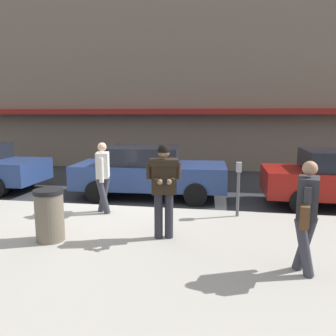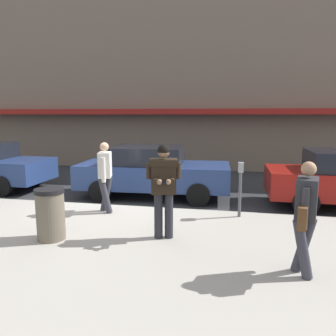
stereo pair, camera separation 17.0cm
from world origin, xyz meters
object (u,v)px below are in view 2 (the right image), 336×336
(pedestrian_with_bag, at_px, (305,212))
(parking_meter, at_px, (240,182))
(man_texting_on_phone, at_px, (164,181))
(pedestrian_in_light_coat, at_px, (105,173))
(trash_bin, at_px, (51,214))
(parked_sedan_mid, at_px, (152,171))

(pedestrian_with_bag, xyz_separation_m, parking_meter, (-0.85, 2.68, -0.14))
(man_texting_on_phone, bearing_deg, pedestrian_with_bag, -24.67)
(man_texting_on_phone, height_order, parking_meter, man_texting_on_phone)
(man_texting_on_phone, height_order, pedestrian_in_light_coat, man_texting_on_phone)
(pedestrian_in_light_coat, bearing_deg, trash_bin, -101.07)
(parking_meter, bearing_deg, trash_bin, -149.41)
(pedestrian_in_light_coat, distance_m, parking_meter, 3.18)
(pedestrian_with_bag, relative_size, parking_meter, 1.34)
(pedestrian_with_bag, height_order, trash_bin, pedestrian_with_bag)
(pedestrian_in_light_coat, distance_m, trash_bin, 1.95)
(parking_meter, xyz_separation_m, trash_bin, (-3.53, -2.09, -0.34))
(pedestrian_in_light_coat, bearing_deg, parked_sedan_mid, 74.26)
(pedestrian_in_light_coat, height_order, trash_bin, pedestrian_in_light_coat)
(man_texting_on_phone, bearing_deg, parking_meter, 48.28)
(pedestrian_in_light_coat, bearing_deg, pedestrian_with_bag, -31.36)
(pedestrian_in_light_coat, relative_size, pedestrian_with_bag, 1.00)
(parked_sedan_mid, height_order, pedestrian_in_light_coat, pedestrian_in_light_coat)
(parked_sedan_mid, distance_m, man_texting_on_phone, 3.80)
(man_texting_on_phone, bearing_deg, parked_sedan_mid, 106.95)
(parked_sedan_mid, distance_m, pedestrian_with_bag, 5.77)
(trash_bin, bearing_deg, pedestrian_with_bag, -7.71)
(pedestrian_with_bag, bearing_deg, trash_bin, 172.29)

